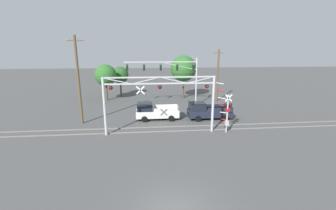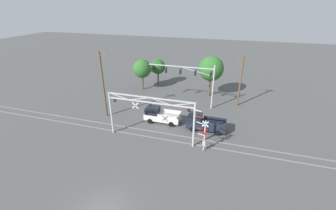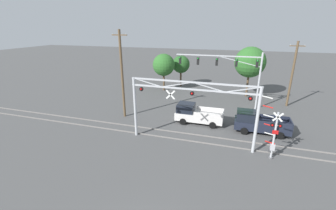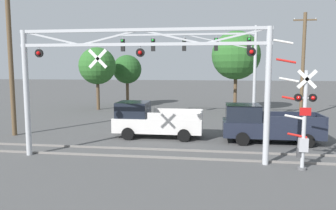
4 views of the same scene
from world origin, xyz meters
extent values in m
cube|color=gray|center=(0.00, 11.94, 0.05)|extent=(80.00, 0.08, 0.10)
cube|color=gray|center=(0.00, 13.38, 0.05)|extent=(80.00, 0.08, 0.10)
cylinder|color=#B7BABF|center=(-5.51, 11.66, 2.95)|extent=(0.26, 0.26, 5.89)
cylinder|color=#B7BABF|center=(5.51, 11.66, 2.95)|extent=(0.26, 0.26, 5.89)
cube|color=#B7BABF|center=(0.00, 11.66, 5.20)|extent=(11.28, 0.14, 0.14)
cube|color=#B7BABF|center=(0.00, 11.66, 5.82)|extent=(11.28, 0.14, 0.14)
cube|color=#B7BABF|center=(-4.13, 11.66, 5.51)|extent=(2.77, 0.08, 0.71)
cube|color=#B7BABF|center=(-1.38, 11.66, 5.51)|extent=(2.77, 0.08, 0.71)
cube|color=#B7BABF|center=(1.38, 11.66, 5.51)|extent=(2.77, 0.08, 0.71)
cube|color=#B7BABF|center=(4.13, 11.66, 5.51)|extent=(2.77, 0.08, 0.71)
cylinder|color=black|center=(-4.78, 11.66, 4.84)|extent=(0.38, 0.10, 0.38)
sphere|color=red|center=(-4.78, 11.59, 4.84)|extent=(0.18, 0.18, 0.18)
cylinder|color=#B7BABF|center=(-4.78, 11.66, 5.08)|extent=(0.04, 0.04, 0.10)
cylinder|color=black|center=(0.00, 11.66, 4.84)|extent=(0.38, 0.10, 0.38)
sphere|color=red|center=(0.00, 11.59, 4.84)|extent=(0.18, 0.18, 0.18)
cylinder|color=#B7BABF|center=(0.00, 11.66, 5.08)|extent=(0.04, 0.04, 0.10)
cylinder|color=black|center=(4.78, 11.66, 4.84)|extent=(0.38, 0.10, 0.38)
sphere|color=red|center=(4.78, 11.59, 4.84)|extent=(0.18, 0.18, 0.18)
cylinder|color=#B7BABF|center=(4.78, 11.66, 5.08)|extent=(0.04, 0.04, 0.10)
cube|color=white|center=(-1.93, 11.56, 4.58)|extent=(0.88, 0.03, 0.88)
cube|color=white|center=(-1.93, 11.56, 4.58)|extent=(0.88, 0.03, 0.88)
cylinder|color=black|center=(-1.93, 11.54, 4.58)|extent=(0.04, 0.04, 0.02)
cylinder|color=#B7BABF|center=(6.90, 11.11, 2.04)|extent=(0.16, 0.16, 4.08)
cylinder|color=#59595B|center=(6.90, 11.11, 0.05)|extent=(0.35, 0.35, 0.10)
cube|color=white|center=(6.90, 11.00, 3.73)|extent=(0.78, 0.03, 0.78)
cube|color=white|center=(6.90, 11.00, 3.73)|extent=(0.78, 0.03, 0.78)
cylinder|color=black|center=(6.90, 10.97, 3.73)|extent=(0.04, 0.04, 0.02)
cylinder|color=black|center=(6.62, 11.11, 2.98)|extent=(0.32, 0.09, 0.32)
sphere|color=red|center=(6.62, 11.05, 2.98)|extent=(0.16, 0.16, 0.16)
cylinder|color=black|center=(7.18, 11.11, 2.98)|extent=(0.32, 0.09, 0.32)
sphere|color=red|center=(7.18, 11.05, 2.98)|extent=(0.16, 0.16, 0.16)
cube|color=#B7BABF|center=(6.90, 11.11, 2.98)|extent=(0.64, 0.06, 0.06)
cube|color=red|center=(6.90, 11.01, 2.43)|extent=(0.44, 0.02, 0.32)
cube|color=#B2B2B7|center=(6.90, 11.11, 1.05)|extent=(0.36, 0.28, 0.56)
cylinder|color=red|center=(6.65, 11.11, 1.43)|extent=(0.77, 0.09, 0.23)
cylinder|color=white|center=(6.51, 11.11, 2.18)|extent=(0.77, 0.09, 0.23)
cylinder|color=red|center=(6.37, 11.11, 2.94)|extent=(0.77, 0.09, 0.23)
cylinder|color=white|center=(6.23, 11.11, 3.70)|extent=(0.77, 0.09, 0.23)
cylinder|color=red|center=(6.09, 11.11, 4.45)|extent=(0.77, 0.09, 0.23)
cylinder|color=white|center=(5.95, 11.11, 5.21)|extent=(0.77, 0.09, 0.23)
cube|color=#3F3F42|center=(6.78, 11.11, 0.71)|extent=(0.24, 0.12, 0.36)
cylinder|color=#B7BABF|center=(6.31, 23.18, 3.66)|extent=(0.24, 0.24, 7.32)
cube|color=#B7BABF|center=(0.88, 23.18, 6.72)|extent=(10.86, 0.14, 0.14)
cube|color=#B7BABF|center=(3.59, 23.18, 6.12)|extent=(5.45, 0.08, 1.28)
cylinder|color=#B7BABF|center=(-4.05, 23.18, 6.57)|extent=(0.04, 0.04, 0.30)
cube|color=black|center=(-4.05, 23.18, 5.93)|extent=(0.30, 0.26, 0.97)
sphere|color=green|center=(-4.05, 23.01, 6.29)|extent=(0.18, 0.18, 0.18)
cylinder|color=#B7BABF|center=(-1.59, 23.18, 6.57)|extent=(0.04, 0.04, 0.30)
cube|color=black|center=(-1.59, 23.18, 5.93)|extent=(0.30, 0.26, 0.97)
sphere|color=green|center=(-1.59, 23.01, 6.29)|extent=(0.18, 0.18, 0.18)
cylinder|color=#B7BABF|center=(0.88, 23.18, 6.57)|extent=(0.04, 0.04, 0.30)
cube|color=black|center=(0.88, 23.18, 5.93)|extent=(0.30, 0.26, 0.97)
sphere|color=green|center=(0.88, 23.01, 6.29)|extent=(0.18, 0.18, 0.18)
cylinder|color=#B7BABF|center=(3.34, 23.18, 6.57)|extent=(0.04, 0.04, 0.30)
cube|color=black|center=(3.34, 23.18, 5.93)|extent=(0.30, 0.26, 0.97)
sphere|color=green|center=(3.34, 23.01, 6.29)|extent=(0.18, 0.18, 0.18)
cylinder|color=#B7BABF|center=(5.81, 23.18, 6.57)|extent=(0.04, 0.04, 0.30)
cube|color=black|center=(5.81, 23.18, 5.93)|extent=(0.30, 0.26, 0.97)
sphere|color=green|center=(5.81, 23.01, 6.29)|extent=(0.18, 0.18, 0.18)
cube|color=silver|center=(-0.03, 16.51, 0.79)|extent=(5.24, 2.06, 0.85)
cube|color=black|center=(-1.57, 16.51, 1.66)|extent=(1.84, 1.90, 0.90)
cube|color=silver|center=(1.00, 15.52, 1.41)|extent=(2.99, 0.08, 0.41)
cube|color=silver|center=(1.00, 17.50, 1.41)|extent=(2.99, 0.08, 0.41)
cube|color=silver|center=(2.54, 16.51, 1.41)|extent=(0.10, 1.98, 0.41)
cylinder|color=black|center=(-1.65, 15.47, 0.36)|extent=(0.72, 0.24, 0.72)
cylinder|color=black|center=(-1.65, 17.56, 0.36)|extent=(0.72, 0.24, 0.72)
cylinder|color=black|center=(1.60, 15.47, 0.36)|extent=(0.72, 0.24, 0.72)
cylinder|color=black|center=(1.60, 17.56, 0.36)|extent=(0.72, 0.24, 0.72)
cube|color=#1E2333|center=(6.46, 16.05, 0.79)|extent=(5.35, 2.06, 0.85)
cube|color=black|center=(4.88, 16.05, 1.66)|extent=(1.89, 1.90, 0.90)
cube|color=#1E2333|center=(7.51, 15.06, 1.41)|extent=(3.07, 0.08, 0.41)
cube|color=#1E2333|center=(7.51, 17.04, 1.41)|extent=(3.07, 0.08, 0.41)
cube|color=#1E2333|center=(9.09, 16.05, 1.41)|extent=(0.10, 1.98, 0.41)
cylinder|color=black|center=(4.80, 15.01, 0.36)|extent=(0.72, 0.24, 0.72)
cylinder|color=black|center=(4.80, 17.09, 0.36)|extent=(0.72, 0.24, 0.72)
cylinder|color=black|center=(8.12, 15.01, 0.36)|extent=(0.72, 0.24, 0.72)
cylinder|color=black|center=(8.12, 17.09, 0.36)|extent=(0.72, 0.24, 0.72)
cylinder|color=brown|center=(-8.94, 15.76, 5.02)|extent=(0.28, 0.28, 10.03)
cylinder|color=brown|center=(10.44, 25.72, 4.29)|extent=(0.28, 0.28, 8.58)
cube|color=brown|center=(10.44, 25.72, 7.98)|extent=(1.80, 0.12, 0.12)
cylinder|color=silver|center=(9.62, 25.72, 8.08)|extent=(0.08, 0.08, 0.12)
cylinder|color=silver|center=(11.26, 25.72, 8.08)|extent=(0.08, 0.08, 0.12)
cylinder|color=brown|center=(-8.09, 28.23, 1.52)|extent=(0.32, 0.32, 3.04)
sphere|color=#2D6628|center=(-8.09, 28.23, 4.31)|extent=(3.61, 3.61, 3.61)
cylinder|color=brown|center=(-6.07, 31.84, 1.43)|extent=(0.32, 0.32, 2.87)
sphere|color=#265623|center=(-6.07, 31.84, 3.94)|extent=(3.08, 3.08, 3.08)
cylinder|color=brown|center=(5.22, 28.70, 1.85)|extent=(0.32, 0.32, 3.70)
sphere|color=#2D6628|center=(5.22, 28.70, 5.28)|extent=(4.51, 4.51, 4.51)
camera|label=1|loc=(-1.37, -10.38, 8.42)|focal=24.00mm
camera|label=2|loc=(9.30, -11.30, 16.27)|focal=24.00mm
camera|label=3|loc=(3.55, -6.76, 10.37)|focal=24.00mm
camera|label=4|loc=(3.26, -2.62, 4.22)|focal=35.00mm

